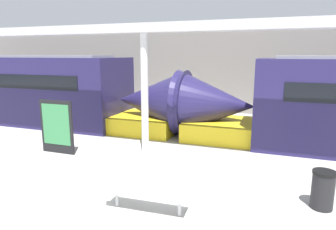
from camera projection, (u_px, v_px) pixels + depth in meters
name	position (u px, v px, depth m)	size (l,w,h in m)	color
ground_plane	(123.00, 215.00, 6.17)	(60.00, 60.00, 0.00)	#B2AFA8
station_wall	(223.00, 68.00, 16.65)	(56.00, 0.20, 5.00)	gray
train_right	(18.00, 90.00, 14.89)	(17.27, 2.93, 3.20)	#231E4C
bench_near	(146.00, 192.00, 6.17)	(1.78, 0.52, 0.78)	silver
trash_bin	(323.00, 190.00, 6.36)	(0.48, 0.48, 0.84)	black
poster_board	(57.00, 127.00, 9.86)	(1.24, 0.07, 1.78)	black
support_column_near	(145.00, 95.00, 9.64)	(0.24, 0.24, 3.89)	silver
canopy_beam	(144.00, 28.00, 9.22)	(28.00, 0.60, 0.28)	#B7B7BC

